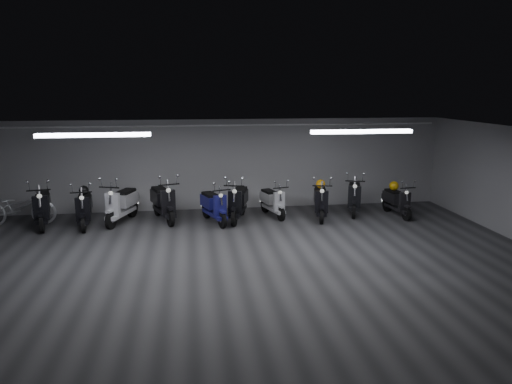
{
  "coord_description": "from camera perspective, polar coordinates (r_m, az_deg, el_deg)",
  "views": [
    {
      "loc": [
        -0.96,
        -9.64,
        3.73
      ],
      "look_at": [
        0.73,
        2.5,
        1.05
      ],
      "focal_mm": 33.47,
      "sensor_mm": 36.0,
      "label": 1
    }
  ],
  "objects": [
    {
      "name": "floor",
      "position": [
        10.38,
        -2.13,
        -8.76
      ],
      "size": [
        14.0,
        10.0,
        0.01
      ],
      "primitive_type": "cube",
      "color": "#323234",
      "rests_on": "ground"
    },
    {
      "name": "scooter_9",
      "position": [
        14.66,
        16.54,
        -0.53
      ],
      "size": [
        0.73,
        1.65,
        1.19
      ],
      "primitive_type": null,
      "rotation": [
        0.0,
        0.0,
        0.13
      ],
      "color": "black",
      "rests_on": "floor"
    },
    {
      "name": "helmet_2",
      "position": [
        14.11,
        7.73,
        0.96
      ],
      "size": [
        0.27,
        0.27,
        0.27
      ],
      "primitive_type": "sphere",
      "color": "orange",
      "rests_on": "scooter_7"
    },
    {
      "name": "scooter_5",
      "position": [
        13.61,
        -2.14,
        -0.52
      ],
      "size": [
        1.13,
        1.99,
        1.4
      ],
      "primitive_type": null,
      "rotation": [
        0.0,
        0.0,
        -0.28
      ],
      "color": "black",
      "rests_on": "floor"
    },
    {
      "name": "scooter_1",
      "position": [
        13.8,
        -19.87,
        -1.21
      ],
      "size": [
        0.83,
        1.87,
        1.35
      ],
      "primitive_type": null,
      "rotation": [
        0.0,
        0.0,
        0.13
      ],
      "color": "black",
      "rests_on": "floor"
    },
    {
      "name": "scooter_4",
      "position": [
        13.38,
        -5.07,
        -1.02
      ],
      "size": [
        1.13,
        1.85,
        1.3
      ],
      "primitive_type": null,
      "rotation": [
        0.0,
        0.0,
        0.34
      ],
      "color": "navy",
      "rests_on": "floor"
    },
    {
      "name": "scooter_7",
      "position": [
        13.93,
        7.75,
        -0.45
      ],
      "size": [
        0.98,
        1.9,
        1.35
      ],
      "primitive_type": null,
      "rotation": [
        0.0,
        0.0,
        -0.22
      ],
      "color": "black",
      "rests_on": "floor"
    },
    {
      "name": "fluor_strip_left",
      "position": [
        10.88,
        -18.84,
        6.46
      ],
      "size": [
        2.4,
        0.18,
        0.08
      ],
      "primitive_type": "cube",
      "color": "white",
      "rests_on": "ceiling"
    },
    {
      "name": "bicycle",
      "position": [
        14.65,
        -26.58,
        -1.22
      ],
      "size": [
        1.99,
        0.84,
        1.26
      ],
      "primitive_type": "imported",
      "rotation": [
        0.0,
        0.0,
        1.65
      ],
      "color": "silver",
      "rests_on": "floor"
    },
    {
      "name": "ceiling",
      "position": [
        9.73,
        -2.26,
        6.87
      ],
      "size": [
        14.0,
        10.0,
        0.01
      ],
      "primitive_type": "cube",
      "color": "slate",
      "rests_on": "ground"
    },
    {
      "name": "conduit",
      "position": [
        14.63,
        -4.19,
        7.95
      ],
      "size": [
        13.6,
        0.05,
        0.05
      ],
      "primitive_type": "cylinder",
      "rotation": [
        0.0,
        1.57,
        0.0
      ],
      "color": "white",
      "rests_on": "back_wall"
    },
    {
      "name": "scooter_0",
      "position": [
        14.2,
        -24.23,
        -1.03
      ],
      "size": [
        1.03,
        2.01,
        1.43
      ],
      "primitive_type": null,
      "rotation": [
        0.0,
        0.0,
        0.21
      ],
      "color": "black",
      "rests_on": "floor"
    },
    {
      "name": "scooter_6",
      "position": [
        14.02,
        2.02,
        -0.57
      ],
      "size": [
        0.97,
        1.7,
        1.2
      ],
      "primitive_type": null,
      "rotation": [
        0.0,
        0.0,
        0.28
      ],
      "color": "#BABBBF",
      "rests_on": "floor"
    },
    {
      "name": "front_wall",
      "position": [
        5.27,
        3.47,
        -13.89
      ],
      "size": [
        14.0,
        0.01,
        2.8
      ],
      "primitive_type": "cube",
      "color": "gray",
      "rests_on": "ground"
    },
    {
      "name": "helmet_1",
      "position": [
        14.79,
        16.16,
        0.72
      ],
      "size": [
        0.28,
        0.28,
        0.28
      ],
      "primitive_type": "sphere",
      "color": "#D2990C",
      "rests_on": "scooter_9"
    },
    {
      "name": "scooter_8",
      "position": [
        14.65,
        11.68,
        0.1
      ],
      "size": [
        1.19,
        1.96,
        1.38
      ],
      "primitive_type": null,
      "rotation": [
        0.0,
        0.0,
        -0.33
      ],
      "color": "black",
      "rests_on": "floor"
    },
    {
      "name": "scooter_2",
      "position": [
        13.86,
        -15.83,
        -0.72
      ],
      "size": [
        1.24,
        2.01,
        1.42
      ],
      "primitive_type": null,
      "rotation": [
        0.0,
        0.0,
        -0.35
      ],
      "color": "silver",
      "rests_on": "floor"
    },
    {
      "name": "back_wall",
      "position": [
        14.86,
        -4.14,
        3.28
      ],
      "size": [
        14.0,
        0.01,
        2.8
      ],
      "primitive_type": "cube",
      "color": "gray",
      "rests_on": "ground"
    },
    {
      "name": "helmet_0",
      "position": [
        13.98,
        -19.89,
        0.19
      ],
      "size": [
        0.27,
        0.27,
        0.27
      ],
      "primitive_type": "sphere",
      "color": "black",
      "rests_on": "scooter_1"
    },
    {
      "name": "scooter_3",
      "position": [
        13.78,
        -11.06,
        -0.48
      ],
      "size": [
        1.26,
        2.06,
        1.46
      ],
      "primitive_type": null,
      "rotation": [
        0.0,
        0.0,
        0.33
      ],
      "color": "black",
      "rests_on": "floor"
    },
    {
      "name": "fluor_strip_right",
      "position": [
        11.39,
        12.52,
        7.06
      ],
      "size": [
        2.4,
        0.18,
        0.08
      ],
      "primitive_type": "cube",
      "color": "white",
      "rests_on": "ceiling"
    }
  ]
}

